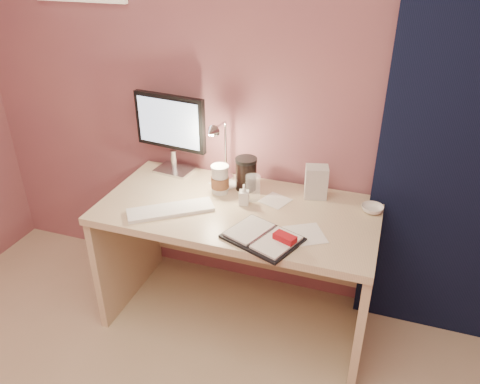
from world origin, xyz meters
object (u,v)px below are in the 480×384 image
(desk, at_px, (242,237))
(keyboard, at_px, (171,210))
(clear_cup, at_px, (253,188))
(lotion_bottle, at_px, (244,195))
(product_box, at_px, (316,182))
(monitor, at_px, (171,127))
(bowl, at_px, (372,209))
(desk_lamp, at_px, (222,148))
(coffee_cup, at_px, (220,180))
(dark_jar, at_px, (246,175))
(planner, at_px, (264,237))

(desk, relative_size, keyboard, 3.30)
(clear_cup, relative_size, lotion_bottle, 1.21)
(desk, relative_size, product_box, 8.18)
(monitor, distance_m, bowl, 1.16)
(desk_lamp, bearing_deg, monitor, 174.48)
(monitor, relative_size, coffee_cup, 2.97)
(bowl, relative_size, lotion_bottle, 0.98)
(lotion_bottle, xyz_separation_m, dark_jar, (-0.04, 0.16, 0.02))
(desk, distance_m, coffee_cup, 0.33)
(dark_jar, bearing_deg, coffee_cup, -144.82)
(planner, bearing_deg, coffee_cup, 156.20)
(planner, height_order, product_box, product_box)
(lotion_bottle, distance_m, dark_jar, 0.17)
(lotion_bottle, xyz_separation_m, desk_lamp, (-0.17, 0.15, 0.17))
(keyboard, height_order, coffee_cup, coffee_cup)
(monitor, bearing_deg, desk, -15.41)
(coffee_cup, height_order, bowl, coffee_cup)
(product_box, xyz_separation_m, desk_lamp, (-0.50, -0.05, 0.14))
(keyboard, bearing_deg, desk_lamp, 30.47)
(desk_lamp, bearing_deg, bowl, 6.67)
(keyboard, bearing_deg, bowl, -17.21)
(bowl, xyz_separation_m, lotion_bottle, (-0.63, -0.13, 0.04))
(desk, bearing_deg, keyboard, -144.24)
(clear_cup, bearing_deg, dark_jar, 125.09)
(monitor, height_order, coffee_cup, monitor)
(clear_cup, bearing_deg, desk, -142.68)
(monitor, height_order, planner, monitor)
(bowl, height_order, dark_jar, dark_jar)
(monitor, height_order, desk_lamp, monitor)
(coffee_cup, xyz_separation_m, lotion_bottle, (0.16, -0.08, -0.02))
(planner, bearing_deg, dark_jar, 139.47)
(monitor, xyz_separation_m, lotion_bottle, (0.50, -0.23, -0.22))
(clear_cup, height_order, desk_lamp, desk_lamp)
(coffee_cup, xyz_separation_m, bowl, (0.79, 0.05, -0.06))
(keyboard, bearing_deg, coffee_cup, 23.15)
(clear_cup, distance_m, desk_lamp, 0.27)
(planner, distance_m, coffee_cup, 0.50)
(keyboard, bearing_deg, clear_cup, 0.15)
(product_box, height_order, desk_lamp, desk_lamp)
(monitor, bearing_deg, lotion_bottle, -17.69)
(desk, relative_size, bowl, 12.94)
(monitor, distance_m, lotion_bottle, 0.59)
(desk, distance_m, bowl, 0.70)
(bowl, distance_m, product_box, 0.31)
(lotion_bottle, xyz_separation_m, product_box, (0.33, 0.20, 0.03))
(desk, bearing_deg, dark_jar, 100.46)
(keyboard, height_order, lotion_bottle, lotion_bottle)
(planner, height_order, desk_lamp, desk_lamp)
(lotion_bottle, distance_m, product_box, 0.39)
(desk, distance_m, monitor, 0.72)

